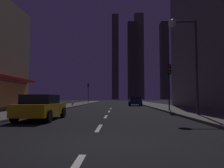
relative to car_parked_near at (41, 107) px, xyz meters
The scene contains 14 objects.
ground_plane 25.96m from the car_parked_near, 82.02° to the left, with size 78.00×136.00×0.10m, color black.
sidewalk_right 27.80m from the car_parked_near, 67.58° to the left, with size 4.00×76.00×0.15m, color #605E59.
sidewalk_left 25.93m from the car_parked_near, 97.54° to the left, with size 4.00×76.00×0.15m, color #605E59.
lane_marking_center 4.23m from the car_parked_near, 30.19° to the left, with size 0.16×23.00×0.01m.
skyscraper_distant_tall 149.42m from the car_parked_near, 88.90° to the left, with size 5.08×8.82×64.88m, color #464335.
skyscraper_distant_mid 140.69m from the car_parked_near, 83.62° to the left, with size 6.77×8.30×55.77m, color #312F25.
skyscraper_distant_short 148.93m from the car_parked_near, 81.76° to the left, with size 6.87×5.51×65.27m, color brown.
skyscraper_distant_slender 157.33m from the car_parked_near, 74.62° to the left, with size 5.70×8.44×60.11m, color #3C392D.
car_parked_near is the anchor object (origin of this frame).
car_parked_far 22.75m from the car_parked_near, 71.55° to the left, with size 1.98×4.24×1.45m.
fire_hydrant_far_left 19.15m from the car_parked_near, 96.90° to the left, with size 0.42×0.30×0.65m.
traffic_light_near_right 11.81m from the car_parked_near, 38.01° to the left, with size 0.32×0.48×4.20m.
traffic_light_far_left 32.71m from the car_parked_near, 93.34° to the left, with size 0.32×0.48×4.20m.
street_lamp_right 10.24m from the car_parked_near, 14.65° to the left, with size 1.96×0.56×6.58m.
Camera 1 is at (0.78, -5.59, 1.28)m, focal length 33.36 mm.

